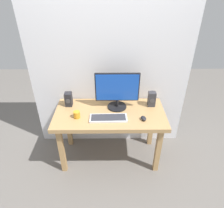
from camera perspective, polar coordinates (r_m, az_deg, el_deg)
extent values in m
plane|color=slate|center=(2.90, -0.54, -14.07)|extent=(6.00, 6.00, 0.00)
cube|color=silver|center=(2.42, -0.73, 18.06)|extent=(1.99, 0.04, 3.00)
cube|color=tan|center=(2.44, -0.62, -2.86)|extent=(1.31, 0.64, 0.05)
cube|color=tan|center=(2.56, -13.83, -12.49)|extent=(0.06, 0.06, 0.67)
cube|color=tan|center=(2.56, 12.69, -12.41)|extent=(0.06, 0.06, 0.67)
cube|color=tan|center=(2.91, -12.01, -5.89)|extent=(0.06, 0.06, 0.67)
cube|color=tan|center=(2.90, 10.88, -5.80)|extent=(0.06, 0.06, 0.67)
cylinder|color=black|center=(2.52, 1.39, -0.71)|extent=(0.23, 0.23, 0.02)
cylinder|color=black|center=(2.49, 1.40, 0.31)|extent=(0.04, 0.04, 0.09)
cube|color=black|center=(2.40, 1.46, 4.73)|extent=(0.52, 0.02, 0.36)
cube|color=blue|center=(2.38, 1.47, 4.57)|extent=(0.50, 0.01, 0.33)
cube|color=silver|center=(2.32, -1.00, -3.98)|extent=(0.43, 0.16, 0.02)
cube|color=#333338|center=(2.31, -1.00, -3.72)|extent=(0.39, 0.13, 0.00)
ellipsoid|color=#232328|center=(2.33, 8.78, -3.96)|extent=(0.08, 0.09, 0.04)
cube|color=#333338|center=(2.55, 11.00, 1.37)|extent=(0.09, 0.08, 0.19)
cylinder|color=#3F3F44|center=(2.52, 11.17, 0.87)|extent=(0.06, 0.00, 0.06)
cube|color=#232328|center=(2.57, -12.01, 1.31)|extent=(0.08, 0.09, 0.17)
cylinder|color=#3F3F44|center=(2.53, -12.19, 0.75)|extent=(0.06, 0.00, 0.06)
cylinder|color=orange|center=(2.36, -9.79, -2.93)|extent=(0.07, 0.07, 0.08)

